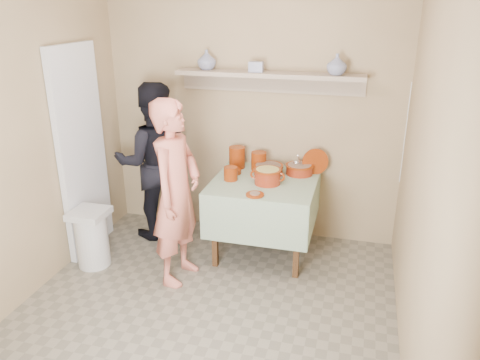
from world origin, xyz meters
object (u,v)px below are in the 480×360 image
(person_helper, at_px, (154,162))
(serving_table, at_px, (264,192))
(person_cook, at_px, (176,193))
(trash_bin, at_px, (92,238))
(cazuela_rice, at_px, (267,175))

(person_helper, xyz_separation_m, serving_table, (1.18, -0.10, -0.17))
(person_cook, height_order, person_helper, person_cook)
(person_helper, bearing_deg, trash_bin, 39.22)
(serving_table, height_order, trash_bin, serving_table)
(person_cook, bearing_deg, cazuela_rice, -44.38)
(person_helper, relative_size, cazuela_rice, 4.92)
(person_cook, xyz_separation_m, serving_table, (0.63, 0.63, -0.17))
(serving_table, bearing_deg, person_helper, 175.35)
(serving_table, bearing_deg, trash_bin, -156.44)
(cazuela_rice, xyz_separation_m, trash_bin, (-1.54, -0.58, -0.56))
(person_cook, distance_m, serving_table, 0.91)
(serving_table, bearing_deg, cazuela_rice, -61.29)
(serving_table, relative_size, cazuela_rice, 2.95)
(trash_bin, bearing_deg, person_helper, 66.68)
(person_helper, distance_m, cazuela_rice, 1.23)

